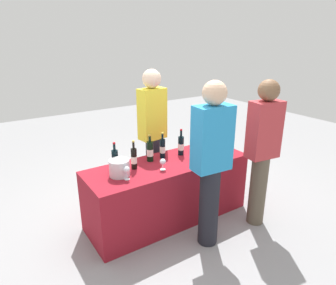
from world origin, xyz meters
name	(u,v)px	position (x,y,z in m)	size (l,w,h in m)	color
ground_plane	(168,217)	(0.00, 0.00, 0.00)	(12.00, 12.00, 0.00)	gray
tasting_table	(168,191)	(0.00, 0.00, 0.37)	(1.96, 0.68, 0.74)	maroon
wine_bottle_0	(115,160)	(-0.59, 0.16, 0.86)	(0.07, 0.07, 0.32)	black
wine_bottle_1	(134,158)	(-0.41, 0.07, 0.86)	(0.07, 0.07, 0.33)	black
wine_bottle_2	(150,151)	(-0.15, 0.16, 0.86)	(0.08, 0.08, 0.33)	black
wine_bottle_3	(163,148)	(0.03, 0.17, 0.86)	(0.07, 0.07, 0.32)	black
wine_bottle_4	(181,145)	(0.27, 0.12, 0.86)	(0.07, 0.07, 0.33)	black
wine_bottle_5	(203,140)	(0.65, 0.16, 0.85)	(0.07, 0.07, 0.31)	black
wine_bottle_6	(215,139)	(0.80, 0.09, 0.85)	(0.07, 0.07, 0.32)	black
wine_glass_0	(127,170)	(-0.60, -0.13, 0.85)	(0.07, 0.07, 0.15)	silver
wine_glass_1	(163,162)	(-0.16, -0.13, 0.83)	(0.07, 0.07, 0.13)	silver
wine_glass_2	(198,151)	(0.35, -0.11, 0.84)	(0.07, 0.07, 0.14)	silver
wine_glass_3	(206,148)	(0.52, -0.06, 0.83)	(0.07, 0.07, 0.13)	silver
ice_bucket	(119,168)	(-0.62, -0.01, 0.83)	(0.22, 0.22, 0.18)	silver
server_pouring	(153,130)	(0.10, 0.52, 0.99)	(0.37, 0.24, 1.76)	black
guest_0	(211,160)	(0.10, -0.63, 0.97)	(0.40, 0.24, 1.76)	black
guest_1	(262,148)	(0.83, -0.66, 0.96)	(0.38, 0.24, 1.72)	brown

